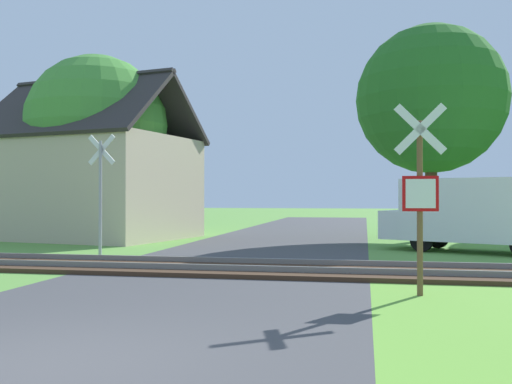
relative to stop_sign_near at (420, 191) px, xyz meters
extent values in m
plane|color=#5B933D|center=(-4.03, -4.95, -1.79)|extent=(160.00, 160.00, 0.00)
cube|color=#424244|center=(-4.03, -2.95, -1.78)|extent=(6.41, 80.00, 0.01)
cube|color=#422D1E|center=(-4.03, 2.62, -1.74)|extent=(60.00, 2.60, 0.10)
cube|color=slate|center=(-4.03, 3.33, -1.63)|extent=(60.00, 0.08, 0.12)
cube|color=slate|center=(-4.03, 1.90, -1.63)|extent=(60.00, 0.08, 0.12)
cylinder|color=brown|center=(0.00, 0.03, -0.30)|extent=(0.10, 0.10, 2.98)
cube|color=red|center=(0.00, -0.04, -0.05)|extent=(0.60, 0.06, 0.60)
cube|color=white|center=(0.00, -0.06, -0.05)|extent=(0.49, 0.04, 0.49)
cube|color=white|center=(0.00, -0.04, 1.04)|extent=(0.88, 0.08, 0.88)
cube|color=white|center=(0.00, -0.04, 1.04)|extent=(0.88, 0.08, 0.88)
cylinder|color=#9E9EA5|center=(-8.32, 5.06, -0.15)|extent=(0.09, 0.09, 3.28)
cube|color=white|center=(-8.31, 5.12, 1.24)|extent=(0.87, 0.14, 0.88)
cube|color=white|center=(-8.31, 5.12, 1.24)|extent=(0.87, 0.14, 0.88)
cube|color=#C6B293|center=(-11.89, 11.55, 0.24)|extent=(8.36, 7.06, 4.06)
cube|color=#332D2D|center=(-12.18, 10.16, 3.47)|extent=(8.23, 4.73, 2.75)
cube|color=#332D2D|center=(-11.60, 12.95, 3.47)|extent=(8.23, 4.73, 2.75)
cube|color=brown|center=(-9.91, 11.15, 3.70)|extent=(0.59, 0.59, 1.10)
cylinder|color=#513823|center=(-11.65, 11.51, -0.57)|extent=(0.44, 0.44, 2.43)
sphere|color=#478E38|center=(-11.65, 11.51, 2.79)|extent=(5.72, 5.72, 5.72)
cylinder|color=#513823|center=(1.61, 13.09, -0.12)|extent=(0.46, 0.46, 3.33)
sphere|color=#286B23|center=(1.61, 13.09, 3.71)|extent=(5.78, 5.78, 5.78)
cube|color=white|center=(2.40, 8.18, -0.50)|extent=(4.61, 3.48, 1.90)
cube|color=white|center=(0.17, 9.20, -1.00)|extent=(1.39, 1.93, 0.90)
cube|color=#19232D|center=(0.51, 9.05, -0.17)|extent=(0.71, 1.48, 0.85)
cube|color=navy|center=(2.80, 9.05, -0.83)|extent=(3.44, 1.59, 0.16)
cylinder|color=black|center=(1.43, 9.48, -1.45)|extent=(0.69, 0.45, 0.68)
cylinder|color=black|center=(0.78, 8.07, -1.45)|extent=(0.69, 0.45, 0.68)
camera|label=1|loc=(-0.91, -10.00, -0.11)|focal=40.00mm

